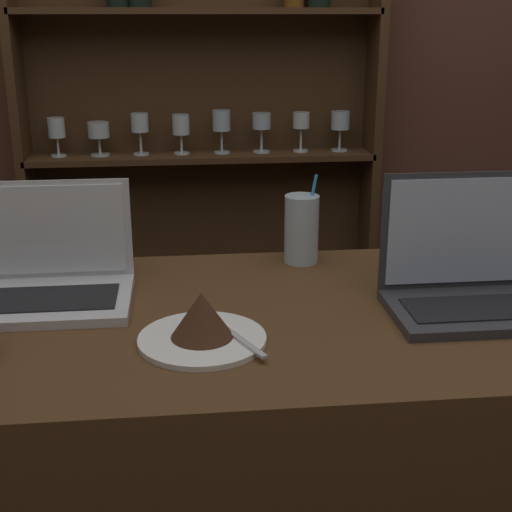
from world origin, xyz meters
name	(u,v)px	position (x,y,z in m)	size (l,w,h in m)	color
back_wall	(241,61)	(0.00, 1.67, 1.35)	(7.00, 0.06, 2.70)	brown
back_shelf	(203,163)	(-0.14, 1.59, 1.01)	(1.22, 0.18, 1.89)	#472D19
laptop_near	(43,276)	(-0.50, 0.46, 1.02)	(0.34, 0.23, 0.22)	silver
laptop_far	(475,278)	(0.32, 0.33, 1.03)	(0.34, 0.21, 0.25)	#333338
cake_plate	(202,323)	(-0.20, 0.23, 1.01)	(0.22, 0.22, 0.09)	white
water_glass	(301,229)	(0.04, 0.63, 1.05)	(0.08, 0.08, 0.20)	silver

